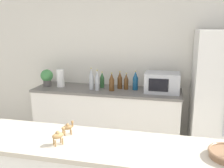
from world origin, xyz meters
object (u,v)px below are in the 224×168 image
Objects in this scene: microwave at (162,82)px; back_bottle_6 at (120,80)px; refrigerator at (224,97)px; back_bottle_5 at (102,80)px; camel_figurine at (68,127)px; camel_figurine_second at (58,135)px; paper_towel_roll at (60,78)px; back_bottle_1 at (126,82)px; back_bottle_0 at (91,79)px; back_bottle_2 at (135,81)px; back_bottle_4 at (97,81)px; potted_plant at (47,77)px; back_bottle_3 at (112,82)px.

back_bottle_6 is (-0.62, 0.06, -0.02)m from microwave.
refrigerator is 7.18× the size of back_bottle_5.
camel_figurine is 0.88× the size of camel_figurine_second.
microwave is 1.93m from camel_figurine.
paper_towel_roll is 2.10× the size of camel_figurine_second.
back_bottle_1 is (-0.52, 0.04, -0.02)m from microwave.
microwave reaches higher than back_bottle_6.
back_bottle_0 is at bearing 101.69° from camel_figurine.
back_bottle_2 is (-1.21, 0.12, 0.14)m from refrigerator.
back_bottle_6 is 2.05m from camel_figurine_second.
microwave is 0.63m from back_bottle_6.
back_bottle_4 reaches higher than paper_towel_roll.
microwave is (1.54, 0.03, 0.01)m from paper_towel_roll.
back_bottle_1 and back_bottle_5 have the same top height.
paper_towel_roll is (0.22, 0.01, -0.01)m from potted_plant.
paper_towel_roll is 1.15m from back_bottle_2.
microwave is 1.96× the size of back_bottle_1.
back_bottle_4 is (0.10, -0.02, -0.01)m from back_bottle_0.
microwave is 0.90m from back_bottle_5.
potted_plant is at bearing -176.75° from back_bottle_1.
back_bottle_1 is (1.24, 0.07, -0.03)m from potted_plant.
potted_plant is at bearing 119.32° from camel_figurine_second.
back_bottle_1 is at bearing 3.55° from paper_towel_roll.
camel_figurine_second is (0.87, -1.96, 0.03)m from paper_towel_roll.
back_bottle_4 reaches higher than microwave.
refrigerator is at bearing -1.06° from potted_plant.
refrigerator is 2.42m from camel_figurine_second.
back_bottle_0 is at bearing 166.24° from back_bottle_4.
camel_figurine is (0.87, -1.79, 0.02)m from paper_towel_roll.
back_bottle_2 reaches higher than camel_figurine.
microwave is 1.60× the size of back_bottle_4.
microwave is at bearing 69.88° from camel_figurine.
back_bottle_5 is at bearing 175.90° from microwave.
microwave is at bearing -4.10° from back_bottle_5.
back_bottle_1 is at bearing 174.97° from refrigerator.
back_bottle_5 is at bearing 8.03° from paper_towel_roll.
back_bottle_1 is 0.43m from back_bottle_4.
refrigerator is 2.59m from potted_plant.
back_bottle_5 is at bearing 179.19° from back_bottle_6.
refrigerator reaches higher than camel_figurine_second.
refrigerator is at bearing -1.34° from paper_towel_roll.
back_bottle_4 is 1.72m from camel_figurine.
camel_figurine is (-0.14, -1.85, 0.04)m from back_bottle_1.
camel_figurine_second is at bearing -60.68° from potted_plant.
back_bottle_0 reaches higher than back_bottle_4.
back_bottle_2 is 0.94× the size of back_bottle_4.
back_bottle_1 is 1.85m from camel_figurine.
camel_figurine is at bearing -130.63° from refrigerator.
back_bottle_3 is (-0.33, -0.13, -0.01)m from back_bottle_2.
back_bottle_4 is at bearing 98.68° from camel_figurine.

